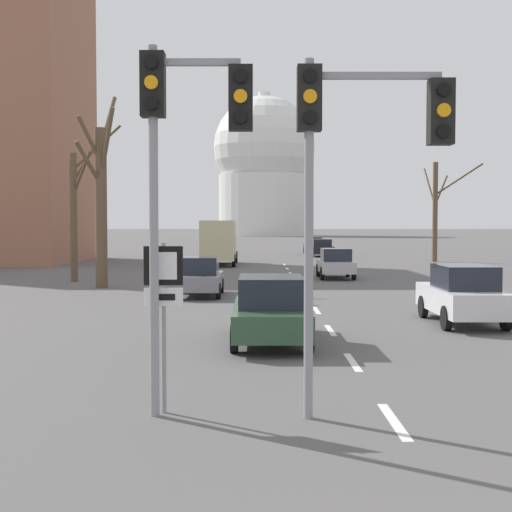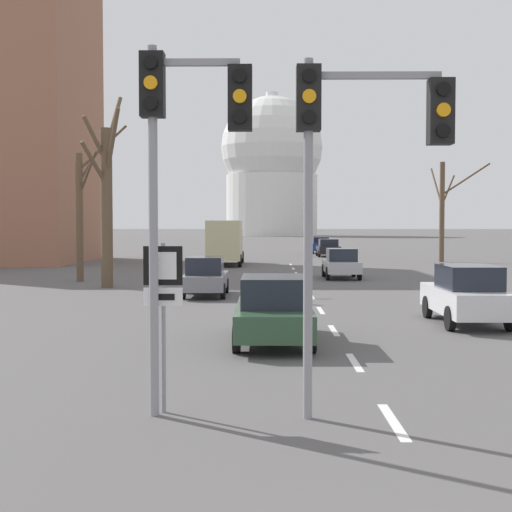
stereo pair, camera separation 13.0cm
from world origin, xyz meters
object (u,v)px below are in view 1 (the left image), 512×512
object	(u,v)px
traffic_signal_centre_tall	(354,146)
sedan_mid_centre	(271,310)
sedan_near_left	(336,263)
sedan_near_right	(201,277)
sedan_far_left	(314,245)
route_sign_post	(164,297)
sedan_far_right	(463,294)
traffic_signal_near_left	(183,137)
delivery_truck	(219,241)
sedan_distant_centre	(322,248)

from	to	relation	value
traffic_signal_centre_tall	sedan_mid_centre	xyz separation A→B (m)	(-1.09, 6.76, -3.24)
sedan_near_left	sedan_near_right	bearing A→B (deg)	-124.91
traffic_signal_centre_tall	sedan_far_left	xyz separation A→B (m)	(4.23, 59.60, -3.24)
route_sign_post	sedan_far_left	xyz separation A→B (m)	(7.10, 59.29, -0.97)
sedan_far_right	sedan_far_left	bearing A→B (deg)	90.40
traffic_signal_near_left	sedan_mid_centre	size ratio (longest dim) A/B	1.22
sedan_near_right	delivery_truck	bearing A→B (deg)	90.97
sedan_distant_centre	sedan_mid_centre	bearing A→B (deg)	-96.78
sedan_far_right	sedan_distant_centre	xyz separation A→B (m)	(-0.16, 42.91, -0.08)
sedan_near_right	sedan_distant_centre	size ratio (longest dim) A/B	0.94
traffic_signal_centre_tall	delivery_truck	bearing A→B (deg)	95.83
route_sign_post	sedan_near_left	distance (m)	27.70
sedan_far_left	delivery_truck	xyz separation A→B (m)	(-8.28, -19.93, 0.88)
sedan_near_right	route_sign_post	bearing A→B (deg)	-87.37
sedan_mid_centre	sedan_far_left	distance (m)	53.10
traffic_signal_centre_tall	sedan_far_left	bearing A→B (deg)	85.94
sedan_far_right	delivery_truck	bearing A→B (deg)	106.25
sedan_mid_centre	traffic_signal_centre_tall	bearing A→B (deg)	-80.87
route_sign_post	sedan_near_right	bearing A→B (deg)	92.63
route_sign_post	sedan_near_left	size ratio (longest dim) A/B	0.66
sedan_near_right	delivery_truck	world-z (taller)	delivery_truck
sedan_near_left	route_sign_post	bearing A→B (deg)	-101.83
sedan_distant_centre	sedan_far_right	bearing A→B (deg)	-89.79
sedan_far_right	sedan_distant_centre	bearing A→B (deg)	90.21
traffic_signal_centre_tall	sedan_distant_centre	bearing A→B (deg)	85.24
sedan_mid_centre	sedan_far_left	bearing A→B (deg)	84.26
traffic_signal_near_left	sedan_far_right	size ratio (longest dim) A/B	1.28
delivery_truck	traffic_signal_near_left	bearing A→B (deg)	-87.82
traffic_signal_centre_tall	sedan_distant_centre	world-z (taller)	traffic_signal_centre_tall
sedan_near_left	sedan_mid_centre	bearing A→B (deg)	-100.68
sedan_distant_centre	route_sign_post	bearing A→B (deg)	-97.87
sedan_mid_centre	sedan_near_right	bearing A→B (deg)	102.92
traffic_signal_near_left	sedan_distant_centre	world-z (taller)	traffic_signal_near_left
traffic_signal_near_left	route_sign_post	distance (m)	2.44
sedan_near_right	sedan_near_left	bearing A→B (deg)	55.09
sedan_far_left	sedan_distant_centre	size ratio (longest dim) A/B	1.01
sedan_near_left	delivery_truck	world-z (taller)	delivery_truck
sedan_near_right	sedan_distant_centre	world-z (taller)	sedan_near_right
sedan_near_left	sedan_mid_centre	world-z (taller)	sedan_mid_centre
traffic_signal_near_left	sedan_near_left	bearing A→B (deg)	78.89
sedan_distant_centre	traffic_signal_near_left	bearing A→B (deg)	-97.50
route_sign_post	sedan_far_left	size ratio (longest dim) A/B	0.61
route_sign_post	sedan_distant_centre	distance (m)	53.19
sedan_distant_centre	delivery_truck	distance (m)	15.81
delivery_truck	sedan_near_right	bearing A→B (deg)	-89.03
sedan_mid_centre	route_sign_post	bearing A→B (deg)	-105.43
traffic_signal_near_left	delivery_truck	bearing A→B (deg)	92.18
traffic_signal_near_left	sedan_far_right	bearing A→B (deg)	54.40
sedan_near_left	sedan_distant_centre	bearing A→B (deg)	86.41
route_sign_post	sedan_distant_centre	xyz separation A→B (m)	(7.28, 52.68, -1.01)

